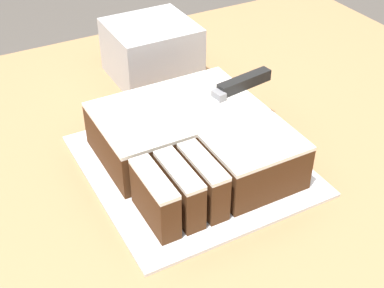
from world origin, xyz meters
TOP-DOWN VIEW (x-y plane):
  - cake_board at (-0.06, -0.06)m, footprint 0.36×0.38m
  - cake at (-0.06, -0.06)m, footprint 0.29×0.31m
  - knife at (0.05, -0.01)m, footprint 0.32×0.07m
  - storage_box at (0.02, 0.28)m, footprint 0.18×0.17m

SIDE VIEW (x-z plane):
  - cake_board at x=-0.06m, z-range 0.92..0.92m
  - cake at x=-0.06m, z-range 0.92..1.01m
  - storage_box at x=0.02m, z-range 0.92..1.04m
  - knife at x=0.05m, z-range 1.01..1.03m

